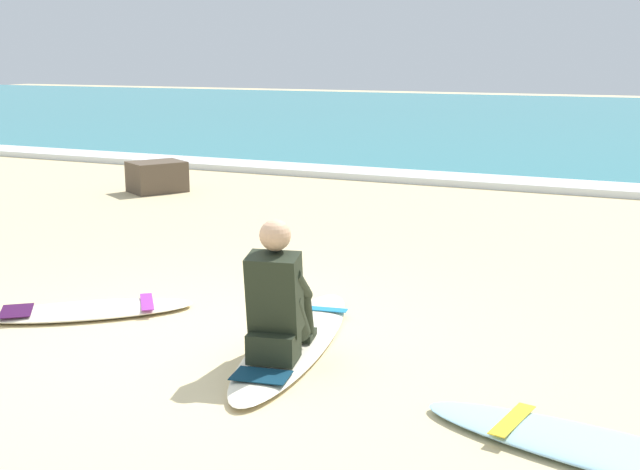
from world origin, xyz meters
name	(u,v)px	position (x,y,z in m)	size (l,w,h in m)	color
ground_plane	(191,345)	(0.00, 0.00, 0.00)	(80.00, 80.00, 0.00)	beige
sea	(582,120)	(0.00, 22.00, 0.05)	(80.00, 28.00, 0.10)	teal
breaking_foam	(474,181)	(0.00, 8.30, 0.06)	(80.00, 0.90, 0.11)	white
surfboard_main	(295,341)	(0.69, 0.30, 0.04)	(0.93, 2.46, 0.08)	#EFE5C6
surfer_seated	(278,303)	(0.75, -0.07, 0.44)	(0.48, 0.75, 0.95)	black
surfboard_spare_near	(87,310)	(-1.17, 0.25, 0.04)	(1.66, 1.47, 0.08)	#EFE5C6
surfboard_spare_far	(633,458)	(3.06, -0.54, 0.04)	(2.38, 0.91, 0.08)	#9ED1E5
shoreline_rock	(157,177)	(-4.23, 5.51, 0.23)	(0.62, 0.79, 0.47)	brown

